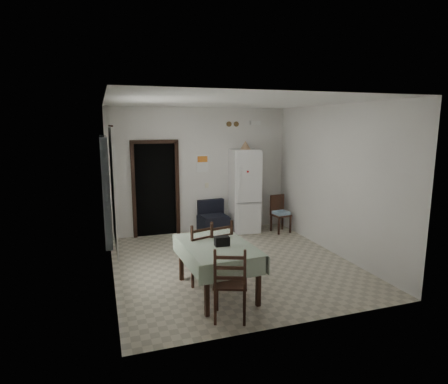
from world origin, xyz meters
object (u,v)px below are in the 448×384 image
Objects in this scene: corner_chair at (281,214)px; dining_chair_far_right at (216,249)px; fridge at (244,191)px; dining_chair_far_left at (196,252)px; navy_seat at (213,218)px; dining_table at (217,268)px; dining_chair_near_head at (230,282)px.

corner_chair is 3.03m from dining_chair_far_right.
fridge reaches higher than dining_chair_far_right.
dining_chair_far_left reaches higher than dining_chair_far_right.
dining_table is at bearing -111.47° from navy_seat.
fridge is 2.53× the size of navy_seat.
dining_chair_near_head is at bearing -133.64° from corner_chair.
dining_chair_far_left reaches higher than corner_chair.
dining_chair_far_right is (-1.44, -2.42, -0.48)m from fridge.
fridge reaches higher than dining_chair_near_head.
dining_chair_far_right is 0.99× the size of dining_chair_near_head.
dining_chair_near_head reaches higher than navy_seat.
navy_seat is 0.77× the size of dining_chair_far_right.
dining_table is 0.57m from dining_chair_far_right.
dining_table is (-0.84, -2.96, -0.00)m from navy_seat.
dining_chair_far_right reaches higher than dining_table.
dining_chair_far_left is at bearing -4.10° from dining_chair_far_right.
dining_chair_near_head is (-0.22, -1.33, 0.01)m from dining_chair_far_right.
fridge is 3.09m from dining_chair_far_left.
corner_chair is 0.87× the size of dining_chair_near_head.
dining_chair_far_right is (-0.68, -2.42, 0.11)m from navy_seat.
corner_chair is 0.87× the size of dining_chair_far_left.
dining_chair_far_right reaches higher than corner_chair.
navy_seat is 0.88× the size of corner_chair.
dining_chair_far_right is at bearing -111.36° from navy_seat.
dining_chair_near_head is (0.14, -1.29, 0.00)m from dining_chair_far_left.
fridge is at bearing -132.57° from dining_chair_far_right.
fridge is 3.42m from dining_table.
dining_chair_far_right is 1.35m from dining_chair_near_head.
dining_chair_far_right is (-2.23, -2.05, 0.06)m from corner_chair.
corner_chair is at bearing -19.14° from navy_seat.
dining_chair_near_head is (-0.90, -3.76, 0.12)m from navy_seat.
fridge is 1.93× the size of dining_chair_near_head.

